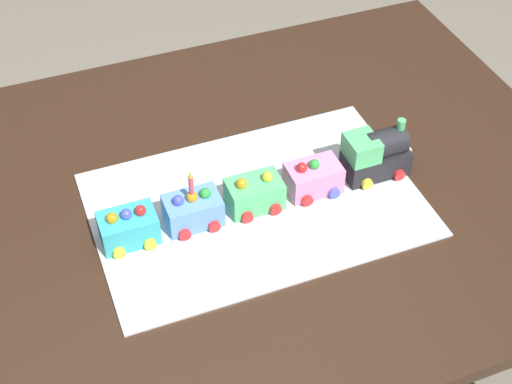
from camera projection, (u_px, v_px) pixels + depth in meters
dining_table at (228, 233)px, 1.48m from camera, size 1.40×1.00×0.74m
cake_board at (256, 204)px, 1.38m from camera, size 0.60×0.40×0.00m
cake_locomotive at (376, 154)px, 1.41m from camera, size 0.14×0.08×0.12m
cake_car_tanker_bubblegum at (313, 178)px, 1.39m from camera, size 0.10×0.08×0.07m
cake_car_gondola_mint_green at (255, 194)px, 1.36m from camera, size 0.10×0.08×0.07m
cake_car_flatbed_sky_blue at (193, 210)px, 1.33m from camera, size 0.10×0.08×0.07m
cake_car_hopper_turquoise at (128, 227)px, 1.30m from camera, size 0.10×0.08×0.07m
birthday_candle at (191, 183)px, 1.28m from camera, size 0.01×0.01×0.05m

